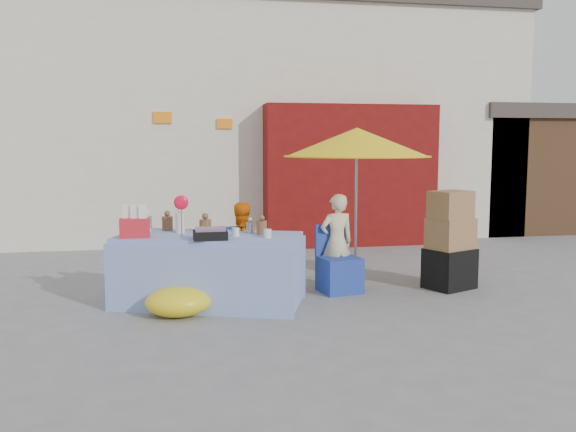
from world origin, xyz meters
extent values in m
plane|color=slate|center=(0.00, 0.00, 0.00)|extent=(80.00, 80.00, 0.00)
cube|color=silver|center=(0.00, 7.00, 2.25)|extent=(12.00, 5.00, 4.50)
cube|color=#3F3833|center=(0.00, 7.00, 4.70)|extent=(12.20, 5.20, 0.40)
cube|color=maroon|center=(2.20, 4.20, 1.30)|extent=(3.20, 0.60, 2.60)
cube|color=#4C331E|center=(6.50, 6.00, 1.20)|extent=(2.60, 3.00, 2.40)
cube|color=#3F3833|center=(6.50, 6.00, 2.55)|extent=(2.80, 3.20, 0.30)
cube|color=orange|center=(-1.20, 4.48, 2.35)|extent=(0.32, 0.04, 0.20)
cube|color=orange|center=(-0.10, 4.48, 2.25)|extent=(0.28, 0.04, 0.18)
cube|color=#7D94C8|center=(-0.65, 0.38, 0.41)|extent=(2.28, 1.58, 0.82)
cube|color=#7D94C8|center=(-0.81, -0.08, 0.38)|extent=(2.03, 0.75, 0.77)
cube|color=#7D94C8|center=(-0.49, 0.84, 0.38)|extent=(2.03, 0.75, 0.77)
cylinder|color=white|center=(-1.37, 0.81, 0.92)|extent=(0.15, 0.15, 0.20)
cylinder|color=brown|center=(-1.13, 0.84, 0.91)|extent=(0.17, 0.17, 0.18)
cylinder|color=white|center=(-0.97, 0.61, 0.95)|extent=(0.14, 0.14, 0.24)
cylinder|color=brown|center=(-0.68, 0.62, 0.90)|extent=(0.18, 0.18, 0.15)
cylinder|color=#B2B2B7|center=(-0.15, 0.46, 0.89)|extent=(0.13, 0.13, 0.13)
cylinder|color=brown|center=(-0.04, 0.28, 0.91)|extent=(0.15, 0.15, 0.16)
cylinder|color=white|center=(-0.36, 0.22, 0.87)|extent=(0.11, 0.11, 0.10)
cylinder|color=white|center=(-0.01, 0.04, 0.87)|extent=(0.11, 0.11, 0.10)
sphere|color=brown|center=(-1.54, 0.58, 0.91)|extent=(0.16, 0.16, 0.16)
ellipsoid|color=red|center=(-0.96, 0.32, 1.22)|extent=(0.17, 0.11, 0.16)
cube|color=red|center=(-1.48, 0.33, 0.93)|extent=(0.36, 0.26, 0.22)
cube|color=black|center=(-0.66, 0.03, 0.87)|extent=(0.44, 0.37, 0.10)
cube|color=#213B99|center=(-0.24, 0.67, 0.23)|extent=(0.55, 0.54, 0.45)
cube|color=#213B99|center=(-0.28, 0.88, 0.65)|extent=(0.48, 0.13, 0.40)
cube|color=#213B99|center=(1.01, 0.67, 0.23)|extent=(0.55, 0.54, 0.45)
cube|color=#213B99|center=(0.97, 0.88, 0.65)|extent=(0.48, 0.13, 0.40)
imported|color=orange|center=(-0.24, 0.82, 0.58)|extent=(0.63, 0.53, 1.16)
imported|color=beige|center=(1.01, 0.82, 0.62)|extent=(0.50, 0.37, 1.24)
cylinder|color=gray|center=(1.31, 0.97, 1.00)|extent=(0.04, 0.04, 2.00)
cone|color=yellow|center=(1.31, 0.97, 1.90)|extent=(1.90, 1.90, 0.38)
cylinder|color=yellow|center=(1.31, 0.97, 1.72)|extent=(1.90, 1.90, 0.02)
cube|color=black|center=(2.48, 0.60, 0.26)|extent=(0.72, 0.67, 0.52)
cube|color=#966644|center=(2.48, 0.60, 0.72)|extent=(0.67, 0.60, 0.40)
cube|color=#966644|center=(2.46, 0.58, 1.10)|extent=(0.61, 0.55, 0.36)
ellipsoid|color=yellow|center=(-1.02, -0.07, 0.16)|extent=(0.85, 0.75, 0.33)
camera|label=1|loc=(-1.06, -6.69, 1.87)|focal=38.00mm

